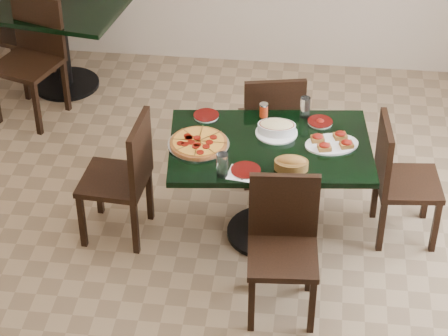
# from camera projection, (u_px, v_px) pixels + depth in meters

# --- Properties ---
(floor) EXTENTS (5.50, 5.50, 0.00)m
(floor) POSITION_uv_depth(u_px,v_px,m) (217.00, 260.00, 5.83)
(floor) COLOR #82694B
(floor) RESTS_ON ground
(main_table) EXTENTS (1.38, 0.97, 0.75)m
(main_table) POSITION_uv_depth(u_px,v_px,m) (269.00, 167.00, 5.71)
(main_table) COLOR black
(main_table) RESTS_ON floor
(back_table) EXTENTS (1.15, 0.92, 0.75)m
(back_table) POSITION_uv_depth(u_px,v_px,m) (60.00, 32.00, 7.37)
(back_table) COLOR black
(back_table) RESTS_ON floor
(chair_far) EXTENTS (0.51, 0.51, 0.92)m
(chair_far) POSITION_uv_depth(u_px,v_px,m) (272.00, 122.00, 6.25)
(chair_far) COLOR black
(chair_far) RESTS_ON floor
(chair_near) EXTENTS (0.45, 0.45, 0.90)m
(chair_near) POSITION_uv_depth(u_px,v_px,m) (283.00, 239.00, 5.23)
(chair_near) COLOR black
(chair_near) RESTS_ON floor
(chair_right) EXTENTS (0.45, 0.45, 0.89)m
(chair_right) POSITION_uv_depth(u_px,v_px,m) (397.00, 175.00, 5.77)
(chair_right) COLOR black
(chair_right) RESTS_ON floor
(chair_left) EXTENTS (0.46, 0.46, 0.92)m
(chair_left) POSITION_uv_depth(u_px,v_px,m) (126.00, 173.00, 5.76)
(chair_left) COLOR black
(chair_left) RESTS_ON floor
(back_chair_near) EXTENTS (0.59, 0.59, 1.00)m
(back_chair_near) POSITION_uv_depth(u_px,v_px,m) (33.00, 50.00, 7.02)
(back_chair_near) COLOR black
(back_chair_near) RESTS_ON floor
(back_chair_left) EXTENTS (0.56, 0.56, 0.98)m
(back_chair_left) POSITION_uv_depth(u_px,v_px,m) (23.00, 26.00, 7.40)
(back_chair_left) COLOR black
(back_chair_left) RESTS_ON floor
(pepperoni_pizza) EXTENTS (0.40, 0.40, 0.04)m
(pepperoni_pizza) POSITION_uv_depth(u_px,v_px,m) (199.00, 143.00, 5.59)
(pepperoni_pizza) COLOR silver
(pepperoni_pizza) RESTS_ON main_table
(lasagna_casserole) EXTENTS (0.28, 0.28, 0.09)m
(lasagna_casserole) POSITION_uv_depth(u_px,v_px,m) (277.00, 128.00, 5.68)
(lasagna_casserole) COLOR white
(lasagna_casserole) RESTS_ON main_table
(bread_basket) EXTENTS (0.22, 0.15, 0.09)m
(bread_basket) POSITION_uv_depth(u_px,v_px,m) (291.00, 164.00, 5.37)
(bread_basket) COLOR brown
(bread_basket) RESTS_ON main_table
(bruschetta_platter) EXTENTS (0.40, 0.33, 0.05)m
(bruschetta_platter) POSITION_uv_depth(u_px,v_px,m) (332.00, 142.00, 5.59)
(bruschetta_platter) COLOR white
(bruschetta_platter) RESTS_ON main_table
(side_plate_near) EXTENTS (0.19, 0.19, 0.02)m
(side_plate_near) POSITION_uv_depth(u_px,v_px,m) (246.00, 170.00, 5.37)
(side_plate_near) COLOR white
(side_plate_near) RESTS_ON main_table
(side_plate_far_r) EXTENTS (0.17, 0.17, 0.03)m
(side_plate_far_r) POSITION_uv_depth(u_px,v_px,m) (320.00, 122.00, 5.81)
(side_plate_far_r) COLOR white
(side_plate_far_r) RESTS_ON main_table
(side_plate_far_l) EXTENTS (0.17, 0.17, 0.02)m
(side_plate_far_l) POSITION_uv_depth(u_px,v_px,m) (206.00, 116.00, 5.87)
(side_plate_far_l) COLOR white
(side_plate_far_l) RESTS_ON main_table
(napkin_setting) EXTENTS (0.18, 0.18, 0.01)m
(napkin_setting) POSITION_uv_depth(u_px,v_px,m) (242.00, 173.00, 5.35)
(napkin_setting) COLOR white
(napkin_setting) RESTS_ON main_table
(water_glass_a) EXTENTS (0.07, 0.07, 0.15)m
(water_glass_a) POSITION_uv_depth(u_px,v_px,m) (305.00, 107.00, 5.84)
(water_glass_a) COLOR white
(water_glass_a) RESTS_ON main_table
(water_glass_b) EXTENTS (0.07, 0.07, 0.16)m
(water_glass_b) POSITION_uv_depth(u_px,v_px,m) (222.00, 165.00, 5.29)
(water_glass_b) COLOR white
(water_glass_b) RESTS_ON main_table
(pepper_shaker) EXTENTS (0.06, 0.06, 0.10)m
(pepper_shaker) POSITION_uv_depth(u_px,v_px,m) (264.00, 110.00, 5.85)
(pepper_shaker) COLOR #AE3E12
(pepper_shaker) RESTS_ON main_table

